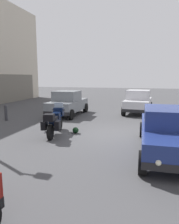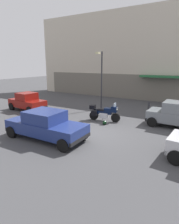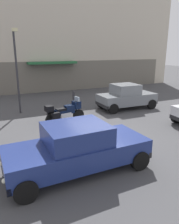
# 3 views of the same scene
# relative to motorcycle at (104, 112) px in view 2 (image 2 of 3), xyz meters

# --- Properties ---
(ground_plane) EXTENTS (80.00, 80.00, 0.00)m
(ground_plane) POSITION_rel_motorcycle_xyz_m (0.72, -2.62, -0.62)
(ground_plane) COLOR #424244
(building_facade_rear) EXTENTS (30.18, 3.40, 9.83)m
(building_facade_rear) POSITION_rel_motorcycle_xyz_m (0.72, 10.64, 4.25)
(building_facade_rear) COLOR beige
(building_facade_rear) RESTS_ON ground
(motorcycle) EXTENTS (2.25, 0.94, 1.36)m
(motorcycle) POSITION_rel_motorcycle_xyz_m (0.00, 0.00, 0.00)
(motorcycle) COLOR black
(motorcycle) RESTS_ON ground
(helmet) EXTENTS (0.28, 0.28, 0.28)m
(helmet) POSITION_rel_motorcycle_xyz_m (0.46, -0.80, -0.48)
(helmet) COLOR black
(helmet) RESTS_ON ground
(car_sedan_far) EXTENTS (4.61, 1.98, 1.56)m
(car_sedan_far) POSITION_rel_motorcycle_xyz_m (-1.14, -4.65, 0.16)
(car_sedan_far) COLOR navy
(car_sedan_far) RESTS_ON ground
(car_compact_side) EXTENTS (3.57, 1.96, 1.56)m
(car_compact_side) POSITION_rel_motorcycle_xyz_m (-7.16, -0.63, 0.15)
(car_compact_side) COLOR maroon
(car_compact_side) RESTS_ON ground
(car_wagon_end) EXTENTS (3.91, 1.86, 1.64)m
(car_wagon_end) POSITION_rel_motorcycle_xyz_m (4.71, 1.20, 0.19)
(car_wagon_end) COLOR slate
(car_wagon_end) RESTS_ON ground
(streetlamp_curbside) EXTENTS (0.28, 0.94, 4.97)m
(streetlamp_curbside) POSITION_rel_motorcycle_xyz_m (-1.85, 2.94, 2.39)
(streetlamp_curbside) COLOR #2D2D33
(streetlamp_curbside) RESTS_ON ground
(bollard_curbside) EXTENTS (0.16, 0.16, 0.93)m
(bollard_curbside) POSITION_rel_motorcycle_xyz_m (2.07, 4.09, -0.13)
(bollard_curbside) COLOR #333338
(bollard_curbside) RESTS_ON ground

